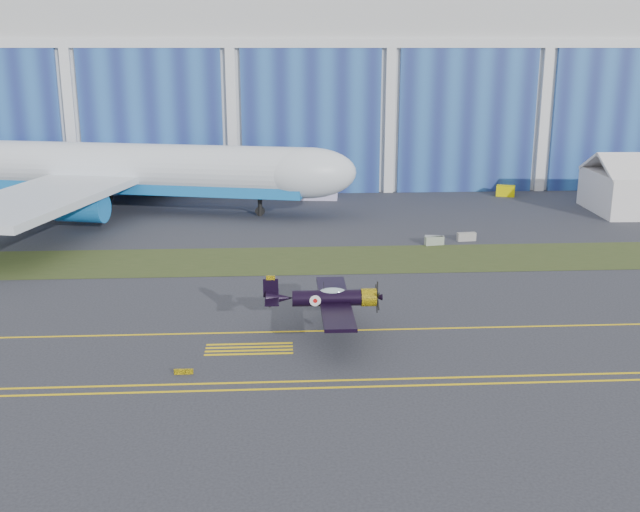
{
  "coord_description": "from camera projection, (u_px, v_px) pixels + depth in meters",
  "views": [
    {
      "loc": [
        -15.92,
        -56.0,
        19.85
      ],
      "look_at": [
        -12.47,
        3.21,
        3.41
      ],
      "focal_mm": 42.0,
      "sensor_mm": 36.0,
      "label": 1
    }
  ],
  "objects": [
    {
      "name": "edge_line_far",
      "position": [
        533.0,
        375.0,
        47.08
      ],
      "size": [
        80.0,
        0.2,
        0.02
      ],
      "primitive_type": "cube",
      "color": "yellow",
      "rests_on": "ground"
    },
    {
      "name": "hangar",
      "position": [
        370.0,
        79.0,
        125.14
      ],
      "size": [
        220.0,
        45.7,
        30.0
      ],
      "color": "silver",
      "rests_on": "ground"
    },
    {
      "name": "edge_line_near",
      "position": [
        538.0,
        382.0,
        46.12
      ],
      "size": [
        80.0,
        0.2,
        0.02
      ],
      "primitive_type": "cube",
      "color": "yellow",
      "rests_on": "ground"
    },
    {
      "name": "taxiway_centreline",
      "position": [
        495.0,
        327.0,
        55.26
      ],
      "size": [
        200.0,
        0.2,
        0.02
      ],
      "primitive_type": "cube",
      "color": "yellow",
      "rests_on": "ground"
    },
    {
      "name": "hold_short_ladder",
      "position": [
        249.0,
        349.0,
        51.27
      ],
      "size": [
        6.0,
        2.4,
        0.02
      ],
      "primitive_type": null,
      "color": "yellow",
      "rests_on": "ground"
    },
    {
      "name": "warbird",
      "position": [
        327.0,
        298.0,
        53.05
      ],
      "size": [
        9.53,
        11.47,
        3.38
      ],
      "rotation": [
        0.0,
        0.0,
        -0.01
      ],
      "color": "black",
      "rests_on": "ground"
    },
    {
      "name": "shipping_container",
      "position": [
        316.0,
        190.0,
        102.1
      ],
      "size": [
        6.07,
        2.99,
        2.53
      ],
      "primitive_type": "cube",
      "rotation": [
        0.0,
        0.0,
        -0.11
      ],
      "color": "silver",
      "rests_on": "ground"
    },
    {
      "name": "jetliner",
      "position": [
        107.0,
        114.0,
        92.36
      ],
      "size": [
        81.48,
        73.71,
        24.24
      ],
      "rotation": [
        0.0,
        0.0,
        -0.24
      ],
      "color": "silver",
      "rests_on": "ground"
    },
    {
      "name": "ground",
      "position": [
        477.0,
        305.0,
        60.07
      ],
      "size": [
        260.0,
        260.0,
        0.0
      ],
      "primitive_type": "plane",
      "color": "#32333C",
      "rests_on": "ground"
    },
    {
      "name": "barrier_a",
      "position": [
        434.0,
        240.0,
        78.74
      ],
      "size": [
        2.07,
        0.94,
        0.9
      ],
      "primitive_type": "cube",
      "rotation": [
        0.0,
        0.0,
        -0.17
      ],
      "color": "#8F9599",
      "rests_on": "ground"
    },
    {
      "name": "barrier_b",
      "position": [
        434.0,
        241.0,
        78.32
      ],
      "size": [
        2.07,
        0.93,
        0.9
      ],
      "primitive_type": "cube",
      "rotation": [
        0.0,
        0.0,
        0.17
      ],
      "color": "gray",
      "rests_on": "ground"
    },
    {
      "name": "grass_median",
      "position": [
        440.0,
        258.0,
        73.54
      ],
      "size": [
        260.0,
        10.0,
        0.02
      ],
      "primitive_type": "cube",
      "color": "#475128",
      "rests_on": "ground"
    },
    {
      "name": "guard_board_left",
      "position": [
        184.0,
        372.0,
        47.25
      ],
      "size": [
        1.2,
        0.15,
        0.35
      ],
      "primitive_type": "cube",
      "color": "yellow",
      "rests_on": "ground"
    },
    {
      "name": "tug",
      "position": [
        506.0,
        191.0,
        104.46
      ],
      "size": [
        2.88,
        2.3,
        1.46
      ],
      "primitive_type": "cube",
      "rotation": [
        0.0,
        0.0,
        -0.34
      ],
      "color": "#DAD200",
      "rests_on": "ground"
    },
    {
      "name": "barrier_c",
      "position": [
        466.0,
        237.0,
        80.07
      ],
      "size": [
        2.06,
        0.83,
        0.9
      ],
      "primitive_type": "cube",
      "rotation": [
        0.0,
        0.0,
        0.12
      ],
      "color": "#989691",
      "rests_on": "ground"
    }
  ]
}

